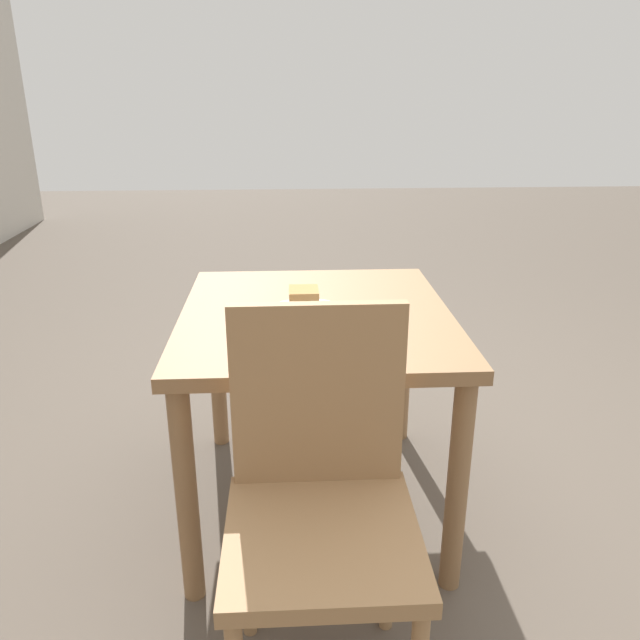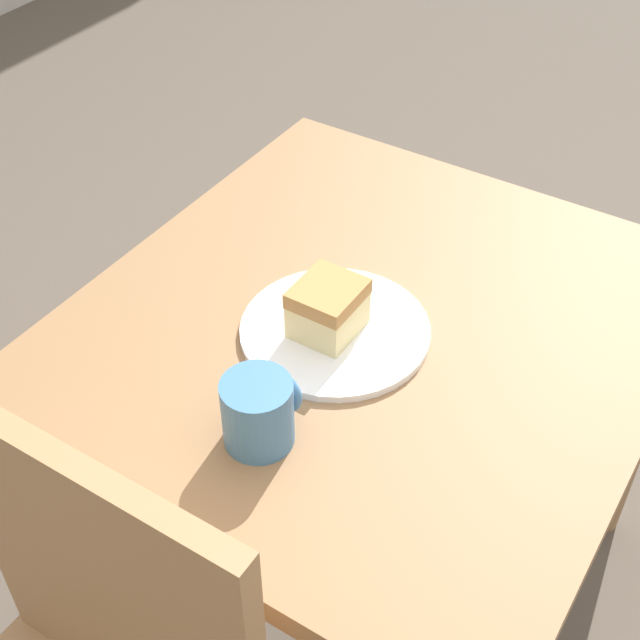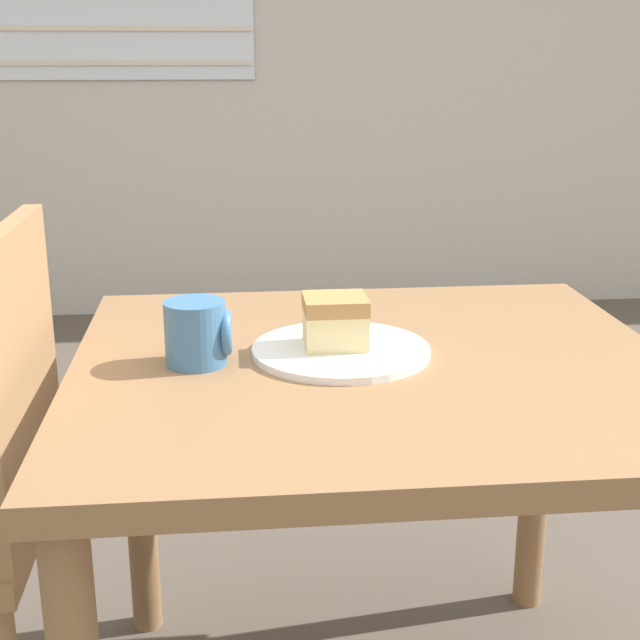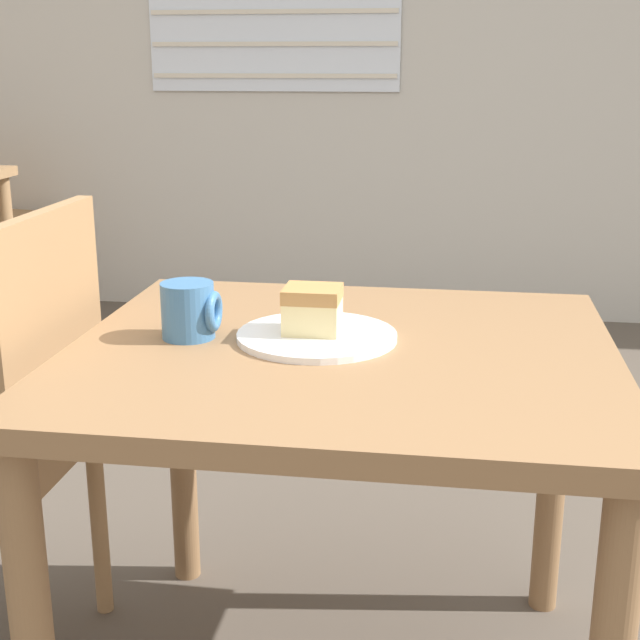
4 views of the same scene
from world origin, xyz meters
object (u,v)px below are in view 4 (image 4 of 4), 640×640
at_px(coffee_mug, 190,310).
at_px(plate, 317,336).
at_px(cake_slice, 313,309).
at_px(dining_table_near, 341,403).

bearing_deg(coffee_mug, plate, 5.80).
xyz_separation_m(plate, coffee_mug, (-0.22, -0.02, 0.04)).
height_order(plate, cake_slice, cake_slice).
relative_size(cake_slice, coffee_mug, 0.97).
xyz_separation_m(dining_table_near, plate, (-0.05, 0.03, 0.11)).
relative_size(dining_table_near, plate, 3.31).
bearing_deg(cake_slice, dining_table_near, -34.49).
bearing_deg(coffee_mug, dining_table_near, -1.94).
relative_size(plate, coffee_mug, 2.77).
xyz_separation_m(dining_table_near, coffee_mug, (-0.27, 0.01, 0.15)).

